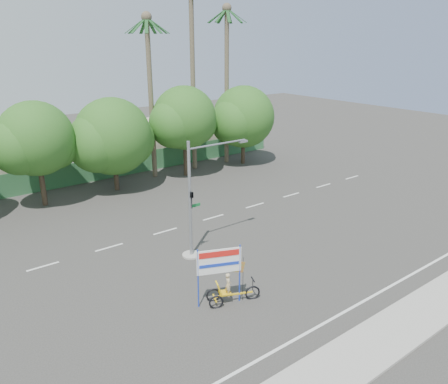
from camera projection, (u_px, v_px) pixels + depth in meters
ground at (267, 270)px, 24.57m from camera, size 120.00×120.00×0.00m
sidewalk_near at (385, 338)px, 18.91m from camera, size 50.00×2.40×0.12m
fence at (111, 167)px, 40.41m from camera, size 38.00×0.08×2.00m
building_right at (162, 139)px, 48.07m from camera, size 14.00×8.00×3.60m
tree_left at (36, 141)px, 32.42m from camera, size 6.66×5.60×8.07m
tree_center at (112, 139)px, 36.02m from camera, size 7.62×6.40×7.85m
tree_right at (184, 120)px, 39.75m from camera, size 6.90×5.80×8.36m
tree_far_right at (243, 119)px, 43.92m from camera, size 7.38×6.20×7.94m
palm_tall at (192, 59)px, 40.30m from camera, size 3.73×3.79×17.45m
palm_mid at (227, 69)px, 42.93m from camera, size 3.73×3.79×15.45m
palm_short at (150, 80)px, 38.27m from camera, size 3.73×3.79×14.45m
traffic_signal at (195, 209)px, 25.34m from camera, size 4.72×1.10×7.00m
trike_billboard at (225, 280)px, 21.08m from camera, size 2.96×1.47×3.12m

